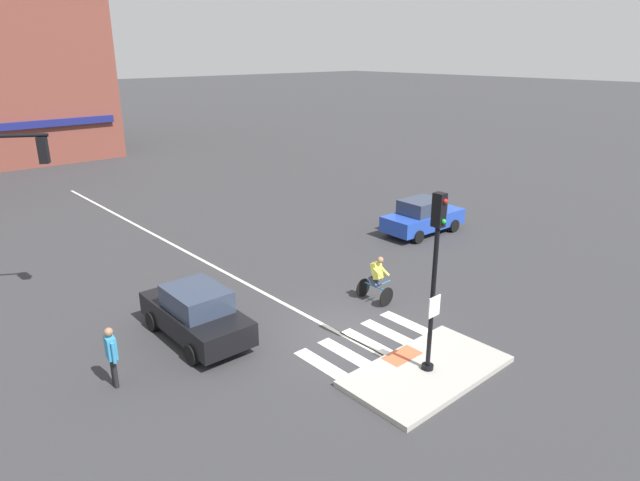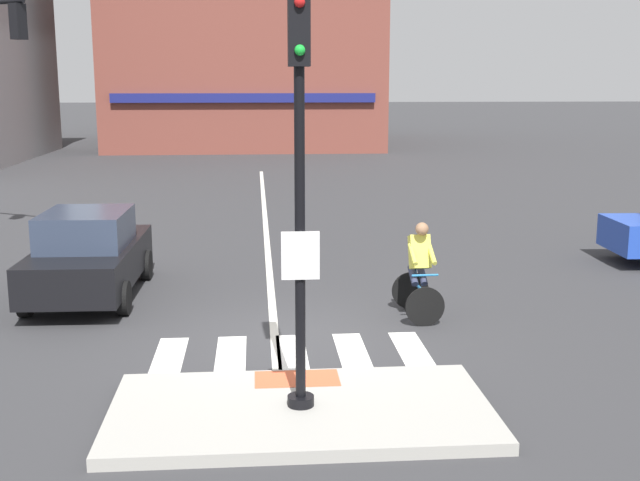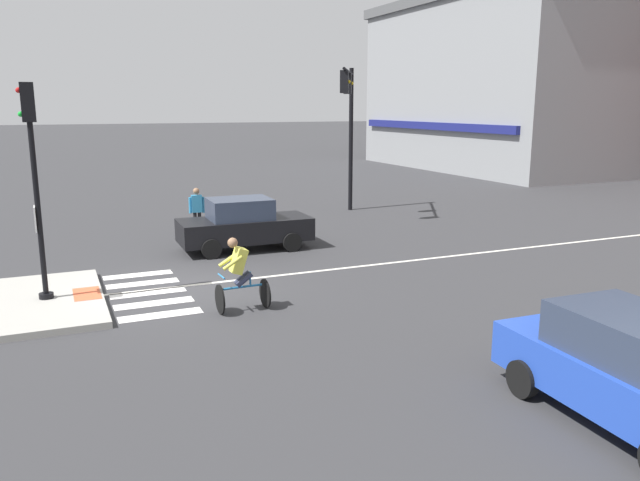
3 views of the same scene
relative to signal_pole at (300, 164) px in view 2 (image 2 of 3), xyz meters
The scene contains 13 objects.
ground_plane 4.25m from the signal_pole, 90.00° to the left, with size 300.00×300.00×0.00m, color #333335.
traffic_island 2.97m from the signal_pole, 90.00° to the left, with size 4.56×2.44×0.15m, color #A3A099.
tactile_pad_front 3.02m from the signal_pole, 90.00° to the left, with size 1.10×0.60×0.01m, color #DB5B38.
signal_pole is the anchor object (origin of this frame).
crosswalk_stripe_a 4.20m from the signal_pole, 128.39° to the left, with size 0.44×1.80×0.01m, color silver.
crosswalk_stripe_b 3.90m from the signal_pole, 111.61° to the left, with size 0.44×1.80×0.01m, color silver.
crosswalk_stripe_c 3.80m from the signal_pole, 90.00° to the left, with size 0.44×1.80×0.01m, color silver.
crosswalk_stripe_d 3.90m from the signal_pole, 68.39° to the left, with size 0.44×1.80×0.01m, color silver.
crosswalk_stripe_e 4.20m from the signal_pole, 51.61° to the left, with size 0.44×1.80×0.01m, color silver.
lane_centre_line 13.32m from the signal_pole, 91.04° to the left, with size 0.14×28.00×0.01m, color silver.
building_corner_right 44.96m from the signal_pole, 91.34° to the left, with size 16.50×18.85×12.72m.
car_black_westbound_near 7.18m from the signal_pole, 121.87° to the left, with size 1.91×4.13×1.64m.
cyclist 5.03m from the signal_pole, 60.61° to the left, with size 0.70×1.11×1.68m.
Camera 2 is at (-0.50, -11.97, 3.95)m, focal length 44.95 mm.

